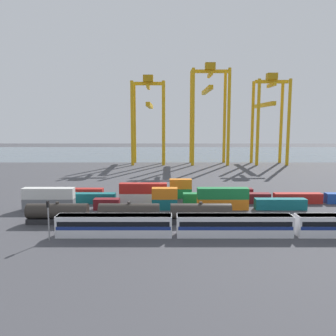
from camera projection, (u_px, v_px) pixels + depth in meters
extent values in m
plane|color=#424247|center=(197.00, 179.00, 125.56)|extent=(420.00, 420.00, 0.00)
cube|color=slate|center=(183.00, 153.00, 232.03)|extent=(400.00, 110.00, 0.01)
cube|color=silver|center=(114.00, 226.00, 62.97)|extent=(20.96, 3.10, 3.90)
cube|color=navy|center=(114.00, 226.00, 62.98)|extent=(20.54, 3.14, 0.64)
cube|color=black|center=(114.00, 222.00, 62.87)|extent=(20.12, 3.13, 0.90)
cube|color=slate|center=(113.00, 216.00, 62.73)|extent=(20.75, 2.85, 0.36)
cube|color=silver|center=(233.00, 225.00, 63.02)|extent=(20.96, 3.10, 3.90)
cube|color=navy|center=(233.00, 226.00, 63.03)|extent=(20.54, 3.14, 0.64)
cube|color=black|center=(233.00, 222.00, 62.93)|extent=(20.12, 3.13, 0.90)
cube|color=slate|center=(234.00, 216.00, 62.79)|extent=(20.75, 2.85, 0.36)
cube|color=#232326|center=(57.00, 221.00, 70.94)|extent=(12.40, 2.50, 1.10)
cylinder|color=#2D2823|center=(57.00, 211.00, 70.67)|extent=(12.40, 3.03, 3.03)
cylinder|color=#2D2823|center=(56.00, 203.00, 70.44)|extent=(0.70, 0.70, 0.36)
cube|color=#232326|center=(128.00, 221.00, 70.98)|extent=(12.40, 2.50, 1.10)
cylinder|color=#2D2823|center=(128.00, 211.00, 70.71)|extent=(12.40, 3.03, 3.03)
cylinder|color=#2D2823|center=(128.00, 203.00, 70.48)|extent=(0.70, 0.70, 0.36)
cube|color=#232326|center=(200.00, 221.00, 71.02)|extent=(12.40, 2.50, 1.10)
cylinder|color=#2D2823|center=(200.00, 211.00, 70.74)|extent=(12.40, 3.03, 3.03)
cylinder|color=#2D2823|center=(200.00, 203.00, 70.52)|extent=(0.70, 0.70, 0.36)
cylinder|color=gray|center=(48.00, 221.00, 60.26)|extent=(0.24, 0.24, 7.03)
cube|color=black|center=(47.00, 204.00, 59.86)|extent=(0.36, 0.60, 1.10)
cube|color=slate|center=(48.00, 204.00, 82.17)|extent=(12.10, 2.44, 2.60)
cube|color=silver|center=(48.00, 193.00, 81.83)|extent=(12.10, 2.44, 2.60)
cube|color=maroon|center=(106.00, 204.00, 82.21)|extent=(6.04, 2.44, 2.60)
cube|color=#146066|center=(164.00, 204.00, 82.24)|extent=(6.04, 2.44, 2.60)
cube|color=orange|center=(164.00, 193.00, 81.90)|extent=(6.04, 2.44, 2.60)
cube|color=orange|center=(222.00, 204.00, 82.28)|extent=(12.10, 2.44, 2.60)
cube|color=#197538|center=(222.00, 193.00, 81.93)|extent=(12.10, 2.44, 2.60)
cube|color=#146066|center=(279.00, 204.00, 82.32)|extent=(12.10, 2.44, 2.60)
cube|color=#146066|center=(91.00, 198.00, 88.47)|extent=(12.10, 2.44, 2.60)
cube|color=silver|center=(142.00, 198.00, 88.50)|extent=(12.10, 2.44, 2.60)
cube|color=#AD211C|center=(142.00, 188.00, 88.16)|extent=(12.10, 2.44, 2.60)
cube|color=#197538|center=(194.00, 198.00, 88.54)|extent=(6.04, 2.44, 2.60)
cube|color=maroon|center=(245.00, 198.00, 88.57)|extent=(12.10, 2.44, 2.60)
cube|color=#AD211C|center=(297.00, 198.00, 88.61)|extent=(12.10, 2.44, 2.60)
cube|color=#AD211C|center=(80.00, 193.00, 94.73)|extent=(12.10, 2.44, 2.60)
cube|color=silver|center=(130.00, 193.00, 94.77)|extent=(6.04, 2.44, 2.60)
cube|color=#197538|center=(180.00, 193.00, 94.80)|extent=(6.04, 2.44, 2.60)
cube|color=orange|center=(180.00, 184.00, 94.46)|extent=(6.04, 2.44, 2.60)
cube|color=maroon|center=(229.00, 193.00, 94.84)|extent=(12.10, 2.44, 2.60)
cylinder|color=gold|center=(131.00, 124.00, 163.55)|extent=(1.50, 1.50, 39.83)
cylinder|color=gold|center=(163.00, 124.00, 163.59)|extent=(1.50, 1.50, 39.83)
cylinder|color=gold|center=(134.00, 123.00, 174.23)|extent=(1.50, 1.50, 39.83)
cylinder|color=gold|center=(163.00, 123.00, 174.27)|extent=(1.50, 1.50, 39.83)
cube|color=gold|center=(147.00, 84.00, 166.38)|extent=(16.41, 1.20, 1.60)
cube|color=gold|center=(147.00, 87.00, 166.59)|extent=(1.20, 12.38, 1.60)
cube|color=gold|center=(149.00, 106.00, 179.86)|extent=(2.00, 35.09, 2.00)
cube|color=#A77A10|center=(147.00, 78.00, 166.06)|extent=(4.80, 4.00, 3.20)
cylinder|color=gold|center=(192.00, 117.00, 162.66)|extent=(1.50, 1.50, 45.56)
cylinder|color=gold|center=(228.00, 117.00, 162.70)|extent=(1.50, 1.50, 45.56)
cylinder|color=gold|center=(190.00, 118.00, 174.51)|extent=(1.50, 1.50, 45.56)
cylinder|color=gold|center=(224.00, 118.00, 174.55)|extent=(1.50, 1.50, 45.56)
cube|color=gold|center=(209.00, 71.00, 165.69)|extent=(18.47, 1.20, 1.60)
cube|color=gold|center=(209.00, 75.00, 165.90)|extent=(1.20, 13.55, 1.60)
cube|color=gold|center=(206.00, 90.00, 179.24)|extent=(2.00, 36.08, 2.00)
cube|color=#A77A10|center=(209.00, 66.00, 165.37)|extent=(4.80, 4.00, 3.20)
cylinder|color=gold|center=(257.00, 123.00, 163.61)|extent=(1.50, 1.50, 40.72)
cylinder|color=gold|center=(288.00, 123.00, 163.65)|extent=(1.50, 1.50, 40.72)
cylinder|color=gold|center=(252.00, 123.00, 174.35)|extent=(1.50, 1.50, 40.72)
cylinder|color=gold|center=(280.00, 123.00, 174.39)|extent=(1.50, 1.50, 40.72)
cube|color=gold|center=(271.00, 82.00, 166.41)|extent=(16.14, 1.20, 1.60)
cube|color=gold|center=(270.00, 85.00, 166.62)|extent=(1.20, 12.44, 1.60)
cube|color=gold|center=(263.00, 105.00, 180.33)|extent=(2.00, 36.12, 2.00)
cube|color=#A77A10|center=(271.00, 77.00, 166.09)|extent=(4.80, 4.00, 3.20)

